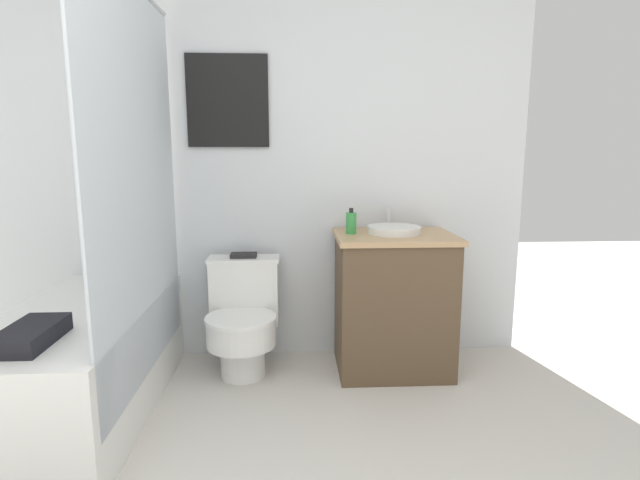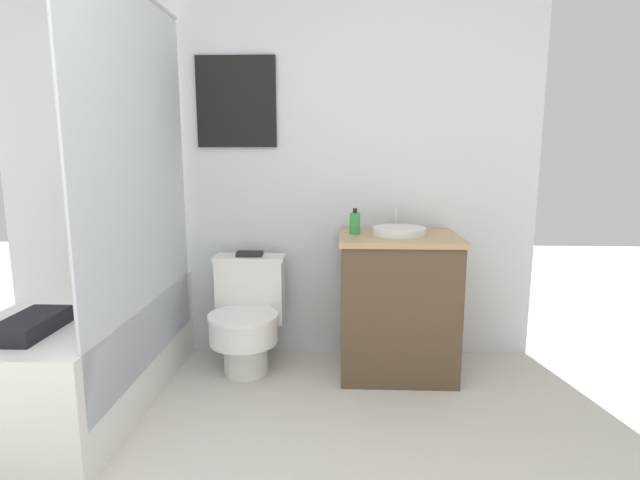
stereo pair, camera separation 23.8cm
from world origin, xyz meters
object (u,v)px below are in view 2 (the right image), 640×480
(toilet, at_px, (247,315))
(soap_bottle, at_px, (355,223))
(sink, at_px, (399,231))
(book_on_tank, at_px, (250,254))

(toilet, xyz_separation_m, soap_bottle, (0.61, 0.02, 0.53))
(soap_bottle, bearing_deg, toilet, -178.29)
(sink, relative_size, soap_bottle, 2.34)
(soap_bottle, xyz_separation_m, book_on_tank, (-0.61, 0.11, -0.20))
(soap_bottle, bearing_deg, book_on_tank, 170.12)
(sink, xyz_separation_m, soap_bottle, (-0.24, 0.00, 0.04))
(sink, xyz_separation_m, book_on_tank, (-0.85, 0.11, -0.16))
(book_on_tank, bearing_deg, soap_bottle, -9.88)
(soap_bottle, distance_m, book_on_tank, 0.65)
(sink, distance_m, soap_bottle, 0.24)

